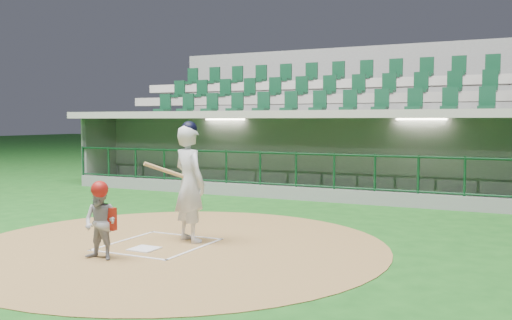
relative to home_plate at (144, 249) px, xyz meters
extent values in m
plane|color=#154B16|center=(0.00, 0.70, -0.02)|extent=(120.00, 120.00, 0.00)
cylinder|color=brown|center=(0.30, 0.50, -0.02)|extent=(7.20, 7.20, 0.01)
cube|color=white|center=(0.00, 0.00, 0.00)|extent=(0.43, 0.43, 0.02)
cube|color=white|center=(-0.75, 0.40, 0.00)|extent=(0.05, 1.80, 0.01)
cube|color=white|center=(0.75, 0.40, 0.00)|extent=(0.05, 1.80, 0.01)
cube|color=white|center=(0.00, 1.25, 0.00)|extent=(1.55, 0.05, 0.01)
cube|color=white|center=(0.00, -0.45, 0.00)|extent=(1.55, 0.05, 0.01)
cube|color=gray|center=(0.00, 8.20, -0.57)|extent=(15.00, 3.00, 0.10)
cube|color=slate|center=(0.00, 9.80, 0.83)|extent=(15.00, 0.20, 2.70)
cube|color=#AEA89A|center=(0.00, 9.68, 1.08)|extent=(13.50, 0.04, 0.90)
cube|color=slate|center=(-7.50, 8.20, 0.83)|extent=(0.20, 3.00, 2.70)
cube|color=#A09D91|center=(0.00, 7.95, 2.28)|extent=(15.40, 3.50, 0.20)
cube|color=slate|center=(0.00, 6.65, 0.13)|extent=(15.00, 0.15, 0.40)
cube|color=black|center=(0.00, 6.65, 1.70)|extent=(15.00, 0.01, 0.95)
cube|color=brown|center=(0.00, 9.25, -0.30)|extent=(12.75, 0.40, 0.45)
cube|color=white|center=(-3.00, 8.20, 2.15)|extent=(1.30, 0.35, 0.04)
cube|color=white|center=(3.00, 8.20, 2.15)|extent=(1.30, 0.35, 0.04)
imported|color=maroon|center=(-5.42, 9.25, 0.38)|extent=(1.34, 1.08, 1.81)
imported|color=#A61117|center=(-1.95, 8.93, 0.42)|extent=(1.18, 0.68, 1.89)
imported|color=#B41315|center=(2.46, 9.07, 0.39)|extent=(1.03, 0.83, 1.82)
imported|color=#A71214|center=(4.39, 8.86, 0.24)|extent=(1.49, 0.90, 1.53)
cube|color=gray|center=(0.00, 11.45, 1.13)|extent=(17.00, 6.50, 2.50)
cube|color=#A7A096|center=(0.00, 9.95, 2.28)|extent=(16.60, 0.95, 0.30)
cube|color=gray|center=(0.00, 10.90, 2.83)|extent=(16.60, 0.95, 0.30)
cube|color=#A69F96|center=(0.00, 11.85, 3.38)|extent=(16.60, 0.95, 0.30)
cube|color=slate|center=(0.00, 14.80, 2.50)|extent=(17.00, 0.25, 5.05)
imported|color=silver|center=(0.32, 0.89, 1.01)|extent=(0.88, 0.75, 2.04)
sphere|color=black|center=(0.32, 0.89, 1.97)|extent=(0.28, 0.28, 0.28)
cylinder|color=tan|center=(0.07, 0.64, 1.23)|extent=(0.58, 0.79, 0.39)
imported|color=#99999E|center=(-0.19, -0.84, 0.56)|extent=(0.57, 0.45, 1.13)
sphere|color=maroon|center=(-0.19, -0.84, 1.07)|extent=(0.26, 0.26, 0.26)
cube|color=#9E1D11|center=(-0.19, -0.69, 0.60)|extent=(0.32, 0.10, 0.35)
camera|label=1|loc=(5.74, -7.52, 2.12)|focal=40.00mm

